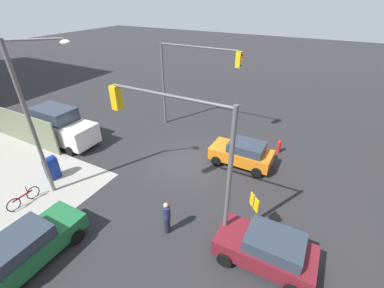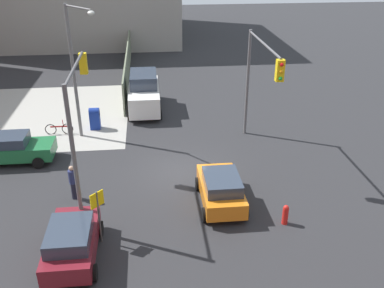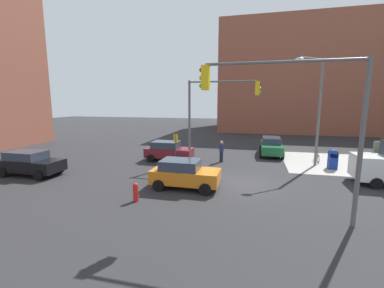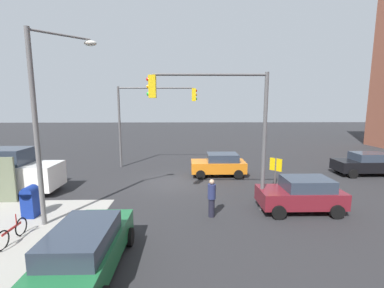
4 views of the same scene
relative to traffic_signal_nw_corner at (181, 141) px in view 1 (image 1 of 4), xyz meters
name	(u,v)px [view 1 (image 1 of 4)]	position (x,y,z in m)	size (l,w,h in m)	color
ground_plane	(185,163)	(2.40, -4.50, -4.63)	(120.00, 120.00, 0.00)	#28282B
traffic_signal_nw_corner	(181,141)	(0.00, 0.00, 0.00)	(5.50, 0.36, 6.50)	#59595B
traffic_signal_se_corner	(191,71)	(4.45, -9.00, 0.05)	(6.34, 0.36, 6.50)	#59595B
street_lamp_corner	(35,112)	(7.32, 1.06, 0.07)	(2.19, 1.85, 8.00)	slate
warning_sign_two_way	(253,210)	(-3.00, -0.84, -2.99)	(0.48, 0.48, 2.40)	#4C4C4C
mailbox_blue	(51,167)	(8.60, 0.50, -3.87)	(0.56, 0.64, 1.43)	navy
fire_hydrant	(279,146)	(-2.60, -8.70, -4.15)	(0.26, 0.26, 0.94)	red
sedan_orange	(242,153)	(-0.82, -6.16, -3.79)	(3.83, 2.02, 1.62)	orange
hatchback_maroon	(267,248)	(-3.95, 0.14, -3.79)	(3.85, 2.02, 1.62)	maroon
sedan_green	(25,248)	(4.49, 4.66, -3.79)	(2.02, 4.48, 1.62)	#1E6638
van_white_delivery	(61,126)	(11.71, -2.70, -3.35)	(5.40, 2.32, 2.62)	white
pedestrian_crossing	(167,217)	(0.40, 0.70, -3.72)	(0.36, 0.36, 1.75)	navy
bicycle_leaning_on_fence	(24,198)	(8.00, 2.70, -4.29)	(0.05, 1.75, 0.97)	black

